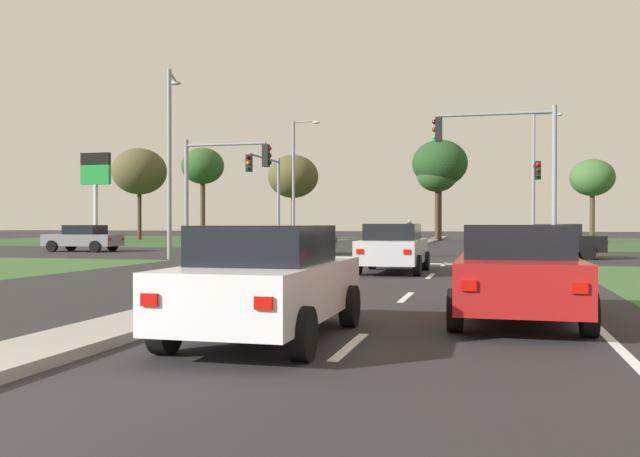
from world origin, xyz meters
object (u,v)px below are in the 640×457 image
car_teal_third (293,240)px  treeline_near (139,172)px  pedestrian_at_median (409,229)px  treeline_fifth (440,164)px  street_lamp_second (170,153)px  car_maroon_fifth (398,233)px  street_lamp_third (296,176)px  street_lamp_fourth (536,171)px  traffic_signal_far_right (535,189)px  treeline_sixth (592,178)px  treeline_fourth (437,175)px  car_red_fourth (517,272)px  treeline_second (203,167)px  traffic_signal_near_right (510,157)px  car_navy_seventh (407,232)px  traffic_signal_near_left (218,177)px  car_grey_eighth (83,238)px  car_black_second (554,241)px  treeline_third (293,177)px  traffic_signal_far_left (268,183)px  car_silver_near (393,248)px  fuel_price_totem (96,179)px

car_teal_third → treeline_near: 35.27m
pedestrian_at_median → treeline_fifth: size_ratio=0.19×
street_lamp_second → treeline_near: treeline_near is taller
car_maroon_fifth → street_lamp_third: (-5.90, -10.76, 4.21)m
street_lamp_third → street_lamp_fourth: bearing=27.7°
traffic_signal_far_right → street_lamp_third: (-15.94, 7.82, 1.49)m
treeline_sixth → treeline_fourth: bearing=-178.3°
car_red_fourth → pedestrian_at_median: 35.35m
street_lamp_second → car_teal_third: bearing=56.3°
treeline_second → car_teal_third: bearing=-57.9°
traffic_signal_near_right → traffic_signal_far_right: 11.91m
car_navy_seventh → treeline_fourth: (2.80, -0.66, 5.18)m
treeline_near → traffic_signal_near_left: bearing=-56.2°
treeline_sixth → traffic_signal_far_right: bearing=-104.5°
car_teal_third → car_navy_seventh: bearing=-4.5°
pedestrian_at_median → treeline_near: (-27.64, 13.14, 5.42)m
car_grey_eighth → street_lamp_second: bearing=-126.0°
car_teal_third → street_lamp_fourth: bearing=-30.9°
car_grey_eighth → pedestrian_at_median: bearing=-53.1°
car_black_second → street_lamp_third: bearing=48.3°
car_teal_third → pedestrian_at_median: size_ratio=2.61×
treeline_third → car_navy_seventh: bearing=28.2°
traffic_signal_far_left → traffic_signal_near_left: size_ratio=1.08×
car_navy_seventh → traffic_signal_near_left: 36.25m
street_lamp_second → treeline_second: treeline_second is taller
car_maroon_fifth → treeline_second: (-19.23, 3.05, 6.25)m
traffic_signal_near_right → street_lamp_second: bearing=178.5°
car_navy_seventh → traffic_signal_near_left: size_ratio=0.87×
treeline_fifth → pedestrian_at_median: bearing=-93.0°
car_teal_third → treeline_sixth: bearing=-32.1°
traffic_signal_far_right → pedestrian_at_median: bearing=136.5°
car_silver_near → street_lamp_fourth: bearing=79.2°
treeline_sixth → treeline_near: bearing=-175.3°
traffic_signal_far_left → treeline_third: treeline_third is taller
traffic_signal_far_left → fuel_price_totem: size_ratio=1.01×
traffic_signal_near_right → pedestrian_at_median: (-6.12, 19.13, -3.00)m
car_maroon_fifth → pedestrian_at_median: pedestrian_at_median is taller
car_black_second → pedestrian_at_median: pedestrian_at_median is taller
car_silver_near → traffic_signal_near_right: size_ratio=0.70×
car_maroon_fifth → treeline_fourth: treeline_fourth is taller
car_red_fourth → street_lamp_second: bearing=131.5°
car_navy_seventh → treeline_second: 20.51m
traffic_signal_near_right → treeline_third: treeline_third is taller
car_teal_third → traffic_signal_near_right: (10.62, -6.30, 3.42)m
street_lamp_second → fuel_price_totem: 10.38m
traffic_signal_far_right → treeline_second: size_ratio=0.58×
car_navy_seventh → treeline_third: 11.91m
car_teal_third → street_lamp_fourth: 26.39m
treeline_fourth → car_red_fourth: bearing=-84.2°
car_navy_seventh → treeline_fourth: 5.93m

